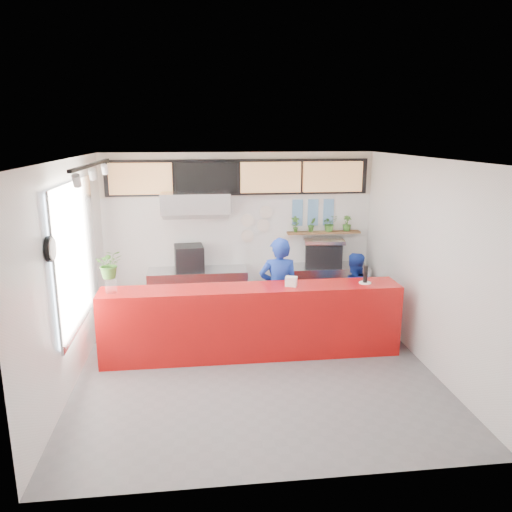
% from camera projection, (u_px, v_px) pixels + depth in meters
% --- Properties ---
extents(floor, '(5.00, 5.00, 0.00)m').
position_uv_depth(floor, '(255.00, 367.00, 7.32)').
color(floor, slate).
rests_on(floor, ground).
extents(ceiling, '(5.00, 5.00, 0.00)m').
position_uv_depth(ceiling, '(255.00, 159.00, 6.60)').
color(ceiling, silver).
extents(wall_back, '(5.00, 0.00, 5.00)m').
position_uv_depth(wall_back, '(239.00, 233.00, 9.37)').
color(wall_back, white).
rests_on(wall_back, ground).
extents(wall_left, '(0.00, 5.00, 5.00)m').
position_uv_depth(wall_left, '(70.00, 274.00, 6.67)').
color(wall_left, white).
rests_on(wall_left, ground).
extents(wall_right, '(0.00, 5.00, 5.00)m').
position_uv_depth(wall_right, '(425.00, 263.00, 7.25)').
color(wall_right, white).
rests_on(wall_right, ground).
extents(service_counter, '(4.50, 0.60, 1.10)m').
position_uv_depth(service_counter, '(252.00, 322.00, 7.57)').
color(service_counter, '#B40D0C').
rests_on(service_counter, ground).
extents(cream_band, '(5.00, 0.02, 0.80)m').
position_uv_depth(cream_band, '(239.00, 174.00, 9.09)').
color(cream_band, beige).
rests_on(cream_band, wall_back).
extents(prep_bench, '(1.80, 0.60, 0.90)m').
position_uv_depth(prep_bench, '(198.00, 293.00, 9.24)').
color(prep_bench, '#B2B5BA').
rests_on(prep_bench, ground).
extents(panini_oven, '(0.55, 0.55, 0.46)m').
position_uv_depth(panini_oven, '(189.00, 258.00, 9.06)').
color(panini_oven, black).
rests_on(panini_oven, prep_bench).
extents(extraction_hood, '(1.20, 0.70, 0.35)m').
position_uv_depth(extraction_hood, '(196.00, 202.00, 8.78)').
color(extraction_hood, '#B2B5BA').
rests_on(extraction_hood, ceiling).
extents(hood_lip, '(1.20, 0.69, 0.31)m').
position_uv_depth(hood_lip, '(196.00, 213.00, 8.83)').
color(hood_lip, '#B2B5BA').
rests_on(hood_lip, ceiling).
extents(right_bench, '(1.80, 0.60, 0.90)m').
position_uv_depth(right_bench, '(319.00, 289.00, 9.50)').
color(right_bench, '#B2B5BA').
rests_on(right_bench, ground).
extents(espresso_machine, '(0.75, 0.60, 0.43)m').
position_uv_depth(espresso_machine, '(323.00, 255.00, 9.35)').
color(espresso_machine, black).
rests_on(espresso_machine, right_bench).
extents(espresso_tray, '(0.80, 0.60, 0.07)m').
position_uv_depth(espresso_tray, '(324.00, 241.00, 9.29)').
color(espresso_tray, silver).
rests_on(espresso_tray, espresso_machine).
extents(herb_shelf, '(1.40, 0.18, 0.04)m').
position_uv_depth(herb_shelf, '(324.00, 232.00, 9.46)').
color(herb_shelf, brown).
rests_on(herb_shelf, wall_back).
extents(menu_board_far_left, '(1.10, 0.10, 0.55)m').
position_uv_depth(menu_board_far_left, '(141.00, 179.00, 8.80)').
color(menu_board_far_left, tan).
rests_on(menu_board_far_left, wall_back).
extents(menu_board_mid_left, '(1.10, 0.10, 0.55)m').
position_uv_depth(menu_board_mid_left, '(207.00, 178.00, 8.93)').
color(menu_board_mid_left, black).
rests_on(menu_board_mid_left, wall_back).
extents(menu_board_mid_right, '(1.10, 0.10, 0.55)m').
position_uv_depth(menu_board_mid_right, '(271.00, 177.00, 9.07)').
color(menu_board_mid_right, tan).
rests_on(menu_board_mid_right, wall_back).
extents(menu_board_far_right, '(1.10, 0.10, 0.55)m').
position_uv_depth(menu_board_far_right, '(333.00, 177.00, 9.20)').
color(menu_board_far_right, tan).
rests_on(menu_board_far_right, wall_back).
extents(soffit, '(4.80, 0.04, 0.65)m').
position_uv_depth(soffit, '(239.00, 177.00, 9.08)').
color(soffit, black).
rests_on(soffit, wall_back).
extents(window_pane, '(0.04, 2.20, 1.90)m').
position_uv_depth(window_pane, '(76.00, 254.00, 6.91)').
color(window_pane, silver).
rests_on(window_pane, wall_left).
extents(window_frame, '(0.03, 2.30, 2.00)m').
position_uv_depth(window_frame, '(77.00, 254.00, 6.91)').
color(window_frame, '#B2B5BA').
rests_on(window_frame, wall_left).
extents(wall_clock_rim, '(0.05, 0.30, 0.30)m').
position_uv_depth(wall_clock_rim, '(50.00, 249.00, 5.67)').
color(wall_clock_rim, black).
rests_on(wall_clock_rim, wall_left).
extents(wall_clock_face, '(0.02, 0.26, 0.26)m').
position_uv_depth(wall_clock_face, '(52.00, 249.00, 5.68)').
color(wall_clock_face, white).
rests_on(wall_clock_face, wall_left).
extents(track_rail, '(0.05, 2.40, 0.04)m').
position_uv_depth(track_rail, '(92.00, 165.00, 6.37)').
color(track_rail, black).
rests_on(track_rail, ceiling).
extents(dec_plate_a, '(0.24, 0.03, 0.24)m').
position_uv_depth(dec_plate_a, '(247.00, 220.00, 9.30)').
color(dec_plate_a, silver).
rests_on(dec_plate_a, wall_back).
extents(dec_plate_b, '(0.24, 0.03, 0.24)m').
position_uv_depth(dec_plate_b, '(263.00, 225.00, 9.35)').
color(dec_plate_b, silver).
rests_on(dec_plate_b, wall_back).
extents(dec_plate_c, '(0.24, 0.03, 0.24)m').
position_uv_depth(dec_plate_c, '(247.00, 236.00, 9.37)').
color(dec_plate_c, silver).
rests_on(dec_plate_c, wall_back).
extents(dec_plate_d, '(0.24, 0.03, 0.24)m').
position_uv_depth(dec_plate_d, '(266.00, 212.00, 9.30)').
color(dec_plate_d, silver).
rests_on(dec_plate_d, wall_back).
extents(photo_frame_a, '(0.20, 0.02, 0.25)m').
position_uv_depth(photo_frame_a, '(297.00, 206.00, 9.36)').
color(photo_frame_a, '#598CBF').
rests_on(photo_frame_a, wall_back).
extents(photo_frame_b, '(0.20, 0.02, 0.25)m').
position_uv_depth(photo_frame_b, '(313.00, 206.00, 9.39)').
color(photo_frame_b, '#598CBF').
rests_on(photo_frame_b, wall_back).
extents(photo_frame_c, '(0.20, 0.02, 0.25)m').
position_uv_depth(photo_frame_c, '(329.00, 206.00, 9.43)').
color(photo_frame_c, '#598CBF').
rests_on(photo_frame_c, wall_back).
extents(photo_frame_d, '(0.20, 0.02, 0.25)m').
position_uv_depth(photo_frame_d, '(297.00, 219.00, 9.42)').
color(photo_frame_d, '#598CBF').
rests_on(photo_frame_d, wall_back).
extents(photo_frame_e, '(0.20, 0.02, 0.25)m').
position_uv_depth(photo_frame_e, '(313.00, 219.00, 9.45)').
color(photo_frame_e, '#598CBF').
rests_on(photo_frame_e, wall_back).
extents(photo_frame_f, '(0.20, 0.02, 0.25)m').
position_uv_depth(photo_frame_f, '(328.00, 219.00, 9.49)').
color(photo_frame_f, '#598CBF').
rests_on(photo_frame_f, wall_back).
extents(staff_center, '(0.68, 0.48, 1.74)m').
position_uv_depth(staff_center, '(279.00, 290.00, 8.02)').
color(staff_center, '#163199').
rests_on(staff_center, ground).
extents(staff_right, '(0.76, 0.63, 1.42)m').
position_uv_depth(staff_right, '(353.00, 294.00, 8.35)').
color(staff_right, '#163199').
rests_on(staff_right, ground).
extents(herb_a, '(0.16, 0.12, 0.30)m').
position_uv_depth(herb_a, '(295.00, 224.00, 9.35)').
color(herb_a, '#3B6F27').
rests_on(herb_a, herb_shelf).
extents(herb_b, '(0.17, 0.15, 0.27)m').
position_uv_depth(herb_b, '(312.00, 225.00, 9.39)').
color(herb_b, '#3B6F27').
rests_on(herb_b, herb_shelf).
extents(herb_c, '(0.33, 0.30, 0.31)m').
position_uv_depth(herb_c, '(330.00, 223.00, 9.43)').
color(herb_c, '#3B6F27').
rests_on(herb_c, herb_shelf).
extents(herb_d, '(0.17, 0.15, 0.29)m').
position_uv_depth(herb_d, '(347.00, 223.00, 9.47)').
color(herb_d, '#3B6F27').
rests_on(herb_d, herb_shelf).
extents(glass_vase, '(0.18, 0.18, 0.20)m').
position_uv_depth(glass_vase, '(111.00, 286.00, 7.15)').
color(glass_vase, white).
rests_on(glass_vase, service_counter).
extents(basil_vase, '(0.42, 0.38, 0.41)m').
position_uv_depth(basil_vase, '(110.00, 264.00, 7.07)').
color(basil_vase, '#3B6F27').
rests_on(basil_vase, glass_vase).
extents(napkin_holder, '(0.20, 0.16, 0.15)m').
position_uv_depth(napkin_holder, '(291.00, 281.00, 7.46)').
color(napkin_holder, white).
rests_on(napkin_holder, service_counter).
extents(white_plate, '(0.21, 0.21, 0.01)m').
position_uv_depth(white_plate, '(365.00, 283.00, 7.62)').
color(white_plate, white).
rests_on(white_plate, service_counter).
extents(pepper_mill, '(0.08, 0.08, 0.27)m').
position_uv_depth(pepper_mill, '(365.00, 274.00, 7.59)').
color(pepper_mill, black).
rests_on(pepper_mill, white_plate).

